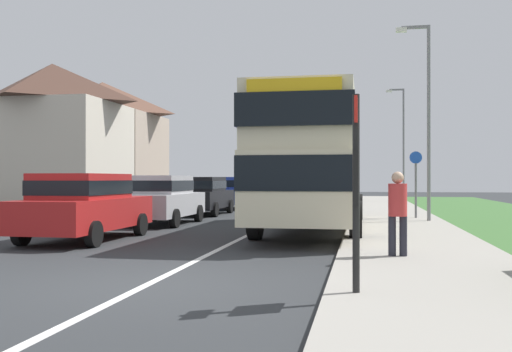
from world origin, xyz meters
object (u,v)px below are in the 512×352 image
(parked_car_red, at_px, (84,204))
(parked_car_blue, at_px, (231,191))
(parked_car_silver, at_px, (162,198))
(double_decker_bus, at_px, (314,158))
(bus_stop_sign, at_px, (356,179))
(pedestrian_at_stop, at_px, (398,209))
(cycle_route_sign, at_px, (416,182))
(parked_car_black, at_px, (203,194))
(street_lamp_far, at_px, (402,137))
(street_lamp_mid, at_px, (425,109))

(parked_car_red, distance_m, parked_car_blue, 15.38)
(parked_car_silver, bearing_deg, double_decker_bus, -14.42)
(parked_car_blue, bearing_deg, bus_stop_sign, -73.22)
(parked_car_blue, distance_m, pedestrian_at_stop, 19.25)
(bus_stop_sign, distance_m, cycle_route_sign, 14.57)
(parked_car_blue, relative_size, pedestrian_at_stop, 2.49)
(parked_car_silver, height_order, pedestrian_at_stop, pedestrian_at_stop)
(parked_car_silver, height_order, parked_car_black, parked_car_silver)
(street_lamp_far, bearing_deg, parked_car_silver, -114.84)
(parked_car_red, xyz_separation_m, cycle_route_sign, (8.68, 8.33, 0.51))
(parked_car_red, height_order, cycle_route_sign, cycle_route_sign)
(cycle_route_sign, distance_m, street_lamp_mid, 2.85)
(parked_car_blue, bearing_deg, pedestrian_at_stop, -68.08)
(double_decker_bus, distance_m, pedestrian_at_stop, 6.77)
(parked_car_red, distance_m, bus_stop_sign, 9.11)
(pedestrian_at_stop, xyz_separation_m, street_lamp_mid, (1.44, 9.41, 2.92))
(double_decker_bus, relative_size, street_lamp_mid, 1.58)
(parked_car_red, bearing_deg, cycle_route_sign, 43.82)
(parked_car_blue, xyz_separation_m, bus_stop_sign, (6.48, -21.48, 0.65))
(parked_car_silver, bearing_deg, parked_car_blue, 89.66)
(pedestrian_at_stop, relative_size, cycle_route_sign, 0.66)
(parked_car_red, xyz_separation_m, street_lamp_mid, (8.88, 6.94, 2.98))
(bus_stop_sign, bearing_deg, street_lamp_mid, 80.65)
(parked_car_red, xyz_separation_m, bus_stop_sign, (6.73, -6.10, 0.63))
(parked_car_red, bearing_deg, bus_stop_sign, -42.20)
(bus_stop_sign, bearing_deg, parked_car_red, 137.80)
(double_decker_bus, relative_size, pedestrian_at_stop, 6.37)
(bus_stop_sign, bearing_deg, parked_car_silver, 120.04)
(bus_stop_sign, height_order, street_lamp_mid, street_lamp_mid)
(parked_car_blue, height_order, street_lamp_far, street_lamp_far)
(parked_car_blue, bearing_deg, street_lamp_far, 46.13)
(parked_car_red, height_order, pedestrian_at_stop, pedestrian_at_stop)
(street_lamp_mid, height_order, street_lamp_far, street_lamp_far)
(street_lamp_far, bearing_deg, parked_car_red, -110.46)
(cycle_route_sign, bearing_deg, bus_stop_sign, -97.70)
(parked_car_silver, xyz_separation_m, pedestrian_at_stop, (7.25, -7.69, 0.07))
(double_decker_bus, bearing_deg, parked_car_red, -144.31)
(parked_car_black, relative_size, cycle_route_sign, 1.72)
(parked_car_black, bearing_deg, street_lamp_far, 57.41)
(parked_car_blue, height_order, street_lamp_mid, street_lamp_mid)
(parked_car_black, distance_m, street_lamp_mid, 9.91)
(parked_car_black, bearing_deg, pedestrian_at_stop, -60.50)
(parked_car_red, xyz_separation_m, parked_car_blue, (0.25, 15.38, -0.02))
(parked_car_blue, bearing_deg, cycle_route_sign, -39.88)
(parked_car_silver, xyz_separation_m, parked_car_black, (-0.08, 5.26, -0.02))
(bus_stop_sign, bearing_deg, pedestrian_at_stop, 78.93)
(bus_stop_sign, height_order, cycle_route_sign, bus_stop_sign)
(parked_car_silver, distance_m, bus_stop_sign, 13.08)
(bus_stop_sign, distance_m, street_lamp_far, 31.03)
(parked_car_black, distance_m, pedestrian_at_stop, 14.87)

